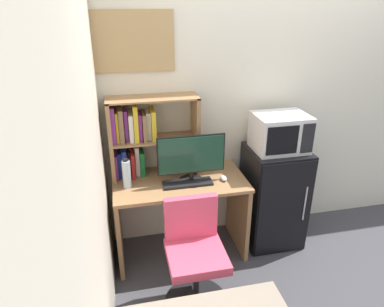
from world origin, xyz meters
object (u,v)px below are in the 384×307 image
(computer_mouse, at_px, (224,178))
(water_bottle, at_px, (127,174))
(monitor, at_px, (191,158))
(keyboard, at_px, (188,183))
(microwave, at_px, (280,132))
(mini_fridge, at_px, (273,196))
(desk_chair, at_px, (195,261))
(hutch_bookshelf, at_px, (141,135))
(wall_corkboard, at_px, (123,42))

(computer_mouse, relative_size, water_bottle, 0.36)
(monitor, bearing_deg, water_bottle, 177.35)
(keyboard, bearing_deg, computer_mouse, 1.28)
(keyboard, distance_m, microwave, 0.91)
(computer_mouse, distance_m, water_bottle, 0.81)
(keyboard, distance_m, computer_mouse, 0.31)
(monitor, bearing_deg, microwave, 4.57)
(keyboard, xyz_separation_m, computer_mouse, (0.31, 0.01, 0.01))
(monitor, height_order, water_bottle, monitor)
(monitor, xyz_separation_m, water_bottle, (-0.53, 0.02, -0.10))
(mini_fridge, bearing_deg, computer_mouse, -170.14)
(desk_chair, bearing_deg, hutch_bookshelf, 110.94)
(microwave, bearing_deg, wall_corkboard, 167.82)
(hutch_bookshelf, xyz_separation_m, mini_fridge, (1.18, -0.17, -0.64))
(desk_chair, bearing_deg, mini_fridge, 34.04)
(mini_fridge, bearing_deg, wall_corkboard, 167.69)
(water_bottle, xyz_separation_m, microwave, (1.32, 0.04, 0.23))
(monitor, height_order, microwave, microwave)
(microwave, bearing_deg, hutch_bookshelf, 171.98)
(hutch_bookshelf, xyz_separation_m, wall_corkboard, (-0.08, 0.11, 0.74))
(desk_chair, xyz_separation_m, wall_corkboard, (-0.37, 0.87, 1.47))
(hutch_bookshelf, height_order, monitor, hutch_bookshelf)
(hutch_bookshelf, bearing_deg, desk_chair, -69.06)
(water_bottle, distance_m, wall_corkboard, 1.03)
(keyboard, bearing_deg, microwave, 6.89)
(computer_mouse, bearing_deg, wall_corkboard, 153.56)
(water_bottle, height_order, mini_fridge, water_bottle)
(keyboard, xyz_separation_m, microwave, (0.84, 0.10, 0.34))
(computer_mouse, height_order, mini_fridge, mini_fridge)
(computer_mouse, xyz_separation_m, wall_corkboard, (-0.74, 0.37, 1.09))
(keyboard, distance_m, wall_corkboard, 1.23)
(computer_mouse, xyz_separation_m, desk_chair, (-0.36, -0.51, -0.39))
(hutch_bookshelf, xyz_separation_m, water_bottle, (-0.14, -0.21, -0.24))
(monitor, bearing_deg, mini_fridge, 4.36)
(keyboard, relative_size, water_bottle, 1.61)
(hutch_bookshelf, height_order, keyboard, hutch_bookshelf)
(hutch_bookshelf, bearing_deg, mini_fridge, -8.17)
(keyboard, bearing_deg, desk_chair, -95.83)
(monitor, relative_size, keyboard, 1.37)
(mini_fridge, relative_size, wall_corkboard, 1.19)
(desk_chair, distance_m, wall_corkboard, 1.75)
(monitor, xyz_separation_m, mini_fridge, (0.80, 0.06, -0.50))
(wall_corkboard, bearing_deg, desk_chair, -66.91)
(water_bottle, bearing_deg, computer_mouse, -3.92)
(monitor, relative_size, wall_corkboard, 0.71)
(hutch_bookshelf, relative_size, water_bottle, 2.92)
(microwave, relative_size, desk_chair, 0.53)
(mini_fridge, bearing_deg, water_bottle, -178.43)
(hutch_bookshelf, distance_m, desk_chair, 1.10)
(hutch_bookshelf, xyz_separation_m, computer_mouse, (0.66, -0.26, -0.34))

